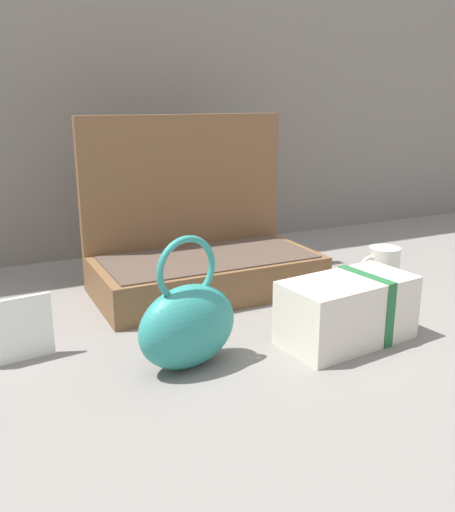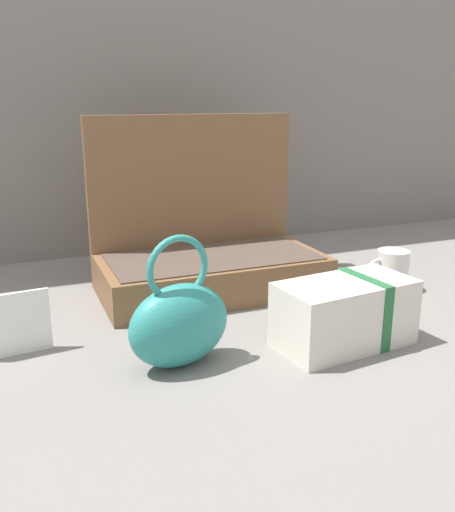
% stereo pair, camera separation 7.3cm
% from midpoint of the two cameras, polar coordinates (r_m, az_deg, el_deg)
% --- Properties ---
extents(ground_plane, '(6.00, 6.00, 0.00)m').
position_cam_midpoint_polar(ground_plane, '(1.13, 0.22, -6.29)').
color(ground_plane, slate).
extents(open_suitcase, '(0.50, 0.27, 0.39)m').
position_cam_midpoint_polar(open_suitcase, '(1.27, -0.54, 0.58)').
color(open_suitcase, brown).
rests_on(open_suitcase, ground_plane).
extents(teal_pouch_handbag, '(0.19, 0.13, 0.22)m').
position_cam_midpoint_polar(teal_pouch_handbag, '(0.91, -2.69, -6.86)').
color(teal_pouch_handbag, teal).
rests_on(teal_pouch_handbag, ground_plane).
extents(cream_toiletry_bag, '(0.26, 0.15, 0.12)m').
position_cam_midpoint_polar(cream_toiletry_bag, '(1.02, 14.10, -5.73)').
color(cream_toiletry_bag, silver).
rests_on(cream_toiletry_bag, ground_plane).
extents(coffee_mug, '(0.11, 0.07, 0.09)m').
position_cam_midpoint_polar(coffee_mug, '(1.33, 18.08, -1.46)').
color(coffee_mug, silver).
rests_on(coffee_mug, ground_plane).
extents(info_card_left, '(0.12, 0.02, 0.11)m').
position_cam_midpoint_polar(info_card_left, '(1.01, -19.16, -6.69)').
color(info_card_left, white).
rests_on(info_card_left, ground_plane).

